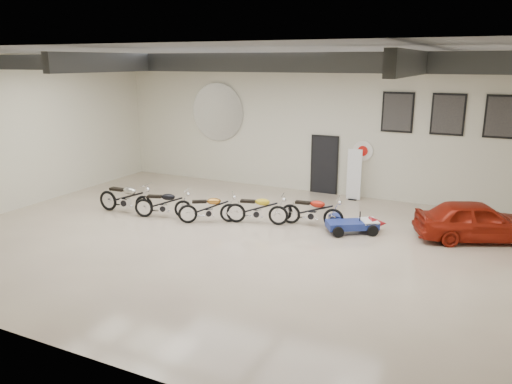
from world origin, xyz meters
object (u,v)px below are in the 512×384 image
at_px(motorcycle_silver, 125,197).
at_px(motorcycle_gold, 209,208).
at_px(motorcycle_red, 312,210).
at_px(vintage_car, 477,221).
at_px(go_kart, 357,222).
at_px(motorcycle_black, 163,203).
at_px(motorcycle_yellow, 257,208).
at_px(banner_stand, 354,174).

height_order(motorcycle_silver, motorcycle_gold, motorcycle_silver).
xyz_separation_m(motorcycle_red, vintage_car, (4.46, 0.83, 0.07)).
xyz_separation_m(motorcycle_silver, go_kart, (7.21, 1.41, -0.21)).
height_order(motorcycle_black, motorcycle_gold, motorcycle_black).
bearing_deg(motorcycle_yellow, motorcycle_silver, 176.63).
relative_size(motorcycle_gold, motorcycle_red, 0.96).
bearing_deg(go_kart, motorcycle_red, 148.05).
xyz_separation_m(motorcycle_silver, vintage_car, (10.29, 2.22, 0.02)).
bearing_deg(motorcycle_gold, banner_stand, 22.42).
distance_m(go_kart, vintage_car, 3.20).
relative_size(banner_stand, vintage_car, 0.56).
distance_m(banner_stand, motorcycle_black, 6.70).
height_order(motorcycle_gold, go_kart, motorcycle_gold).
relative_size(motorcycle_silver, motorcycle_gold, 1.14).
bearing_deg(vintage_car, banner_stand, 34.08).
bearing_deg(banner_stand, go_kart, -74.52).
height_order(motorcycle_silver, vintage_car, vintage_car).
relative_size(motorcycle_yellow, go_kart, 1.05).
relative_size(banner_stand, motorcycle_red, 0.98).
bearing_deg(go_kart, banner_stand, 74.65).
height_order(motorcycle_yellow, go_kart, motorcycle_yellow).
height_order(banner_stand, motorcycle_black, banner_stand).
bearing_deg(banner_stand, motorcycle_silver, -143.73).
height_order(motorcycle_silver, go_kart, motorcycle_silver).
bearing_deg(motorcycle_red, motorcycle_gold, -165.34).
relative_size(motorcycle_silver, go_kart, 1.16).
relative_size(banner_stand, motorcycle_yellow, 0.99).
xyz_separation_m(motorcycle_yellow, vintage_car, (6.01, 1.35, 0.07)).
height_order(motorcycle_silver, motorcycle_red, motorcycle_silver).
bearing_deg(vintage_car, motorcycle_yellow, 78.73).
relative_size(motorcycle_black, vintage_car, 0.56).
distance_m(motorcycle_yellow, motorcycle_red, 1.64).
height_order(motorcycle_gold, motorcycle_yellow, motorcycle_yellow).
bearing_deg(motorcycle_yellow, motorcycle_black, 179.57).
bearing_deg(motorcycle_black, motorcycle_gold, -10.41).
bearing_deg(go_kart, motorcycle_black, 160.02).
bearing_deg(motorcycle_yellow, go_kart, -4.44).
xyz_separation_m(banner_stand, motorcycle_gold, (-3.26, -4.46, -0.45)).
distance_m(motorcycle_gold, motorcycle_red, 3.11).
bearing_deg(motorcycle_gold, motorcycle_silver, 155.04).
bearing_deg(motorcycle_silver, motorcycle_red, 12.21).
bearing_deg(motorcycle_gold, go_kart, -17.36).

